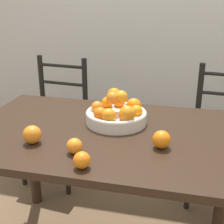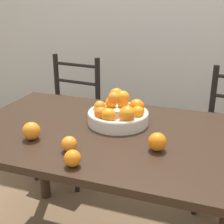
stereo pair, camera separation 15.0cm
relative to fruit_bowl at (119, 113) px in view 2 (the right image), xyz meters
The scene contains 8 objects.
wall_back 1.43m from the fruit_bowl, 90.75° to the left, with size 8.00×0.06×2.60m.
dining_table 0.20m from the fruit_bowl, 99.10° to the right, with size 1.40×0.87×0.78m.
fruit_bowl is the anchor object (origin of this frame).
orange_loose_0 0.37m from the fruit_bowl, 105.75° to the right, with size 0.07×0.07×0.07m.
orange_loose_1 0.34m from the fruit_bowl, 42.31° to the right, with size 0.08×0.08×0.08m.
orange_loose_2 0.45m from the fruit_bowl, 135.40° to the right, with size 0.08×0.08×0.08m.
orange_loose_3 0.47m from the fruit_bowl, 94.06° to the right, with size 0.07×0.07×0.07m.
chair_left 0.95m from the fruit_bowl, 135.02° to the left, with size 0.46×0.44×0.95m.
Camera 2 is at (0.48, -1.31, 1.41)m, focal length 50.00 mm.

